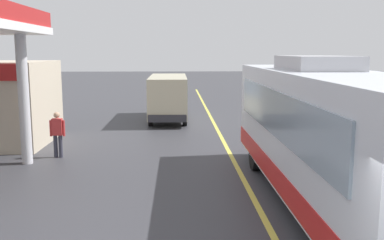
{
  "coord_description": "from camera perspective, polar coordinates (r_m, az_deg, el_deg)",
  "views": [
    {
      "loc": [
        -2.0,
        -3.96,
        3.8
      ],
      "look_at": [
        -1.5,
        10.0,
        1.6
      ],
      "focal_mm": 40.83,
      "sensor_mm": 36.0,
      "label": 1
    }
  ],
  "objects": [
    {
      "name": "ground",
      "position": [
        24.35,
        2.68,
        -0.04
      ],
      "size": [
        120.0,
        120.0,
        0.0
      ],
      "primitive_type": "plane",
      "color": "#38383D"
    },
    {
      "name": "lane_divider_stripe",
      "position": [
        19.44,
        3.89,
        -2.33
      ],
      "size": [
        0.16,
        50.0,
        0.01
      ],
      "primitive_type": "cube",
      "color": "#D8CC4C",
      "rests_on": "ground"
    },
    {
      "name": "coach_bus_main",
      "position": [
        11.19,
        17.09,
        -2.17
      ],
      "size": [
        2.6,
        11.04,
        3.69
      ],
      "color": "silver",
      "rests_on": "ground"
    },
    {
      "name": "minibus_opposing_lane",
      "position": [
        24.35,
        -3.13,
        3.45
      ],
      "size": [
        2.04,
        6.13,
        2.44
      ],
      "color": "#BFB799",
      "rests_on": "ground"
    },
    {
      "name": "pedestrian_near_pump",
      "position": [
        16.43,
        -17.16,
        -1.51
      ],
      "size": [
        0.55,
        0.22,
        1.66
      ],
      "color": "#33333F",
      "rests_on": "ground"
    }
  ]
}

